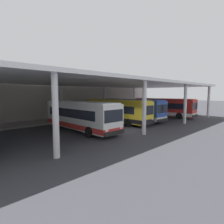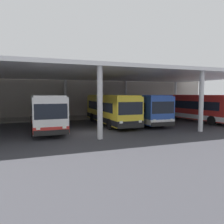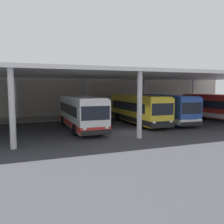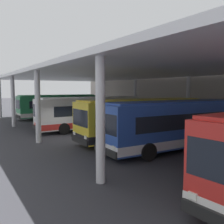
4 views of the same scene
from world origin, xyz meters
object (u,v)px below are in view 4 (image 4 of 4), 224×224
Objects in this scene: bus_nearest_bay at (58,106)px; bus_middle_bay at (142,119)px; bus_second_bay at (91,113)px; bus_far_bay at (176,124)px.

bus_nearest_bay is 17.47m from bus_middle_bay.
bus_second_bay is at bearing -3.18° from bus_nearest_bay.
bus_second_bay is 0.99× the size of bus_far_bay.
bus_far_bay is (3.41, 0.02, 0.00)m from bus_middle_bay.
bus_second_bay is at bearing -171.66° from bus_middle_bay.
bus_second_bay is at bearing -174.32° from bus_far_bay.
bus_far_bay is at bearing 1.13° from bus_nearest_bay.
bus_nearest_bay is 1.00× the size of bus_second_bay.
bus_far_bay is at bearing 5.68° from bus_second_bay.
bus_second_bay is (10.74, -0.60, 0.00)m from bus_nearest_bay.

